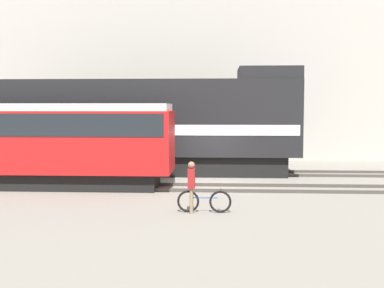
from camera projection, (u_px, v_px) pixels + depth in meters
The scene contains 8 objects.
ground_plane at pixel (209, 183), 21.44m from camera, with size 120.00×120.00×0.00m, color gray.
track_near at pixel (209, 188), 19.89m from camera, with size 60.00×1.51×0.14m.
track_far at pixel (210, 173), 24.38m from camera, with size 60.00×1.51×0.14m.
building_backdrop at pixel (213, 70), 33.30m from camera, with size 49.94×6.00×11.87m.
freight_locomotive at pixel (142, 125), 24.39m from camera, with size 16.03×3.04×5.33m.
streetcar at pixel (49, 140), 20.11m from camera, with size 10.38×2.54×3.54m.
bicycle at pixel (204, 201), 15.48m from camera, with size 1.76×0.44×0.78m.
person at pixel (191, 182), 15.31m from camera, with size 0.22×0.36×1.67m.
Camera 1 is at (0.40, -21.25, 3.40)m, focal length 45.00 mm.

